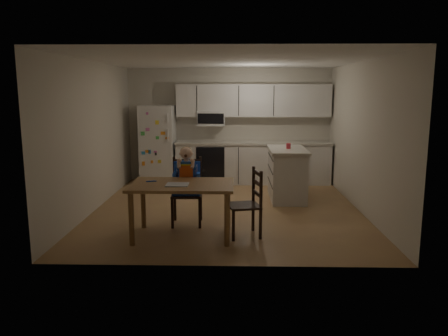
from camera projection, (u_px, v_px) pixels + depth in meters
name	position (u px, v px, depth m)	size (l,w,h in m)	color
room	(227.00, 134.00, 7.79)	(4.52, 5.01, 2.51)	#9B714A
refrigerator	(158.00, 145.00, 9.54)	(0.72, 0.70, 1.70)	silver
kitchen_run	(252.00, 143.00, 9.57)	(3.37, 0.62, 2.15)	silver
kitchen_island	(287.00, 173.00, 8.18)	(0.68, 1.29, 0.95)	silver
red_cup	(288.00, 146.00, 8.07)	(0.08, 0.08, 0.10)	#C52D3B
dining_table	(182.00, 191.00, 5.99)	(1.41, 0.91, 0.76)	olive
napkin	(177.00, 185.00, 5.88)	(0.30, 0.26, 0.01)	#A2A2A6
toddler_spoon	(150.00, 181.00, 6.09)	(0.02, 0.02, 0.12)	blue
chair_booster	(187.00, 177.00, 6.59)	(0.46, 0.46, 1.19)	black
chair_side	(250.00, 198.00, 6.06)	(0.50, 0.50, 0.95)	black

